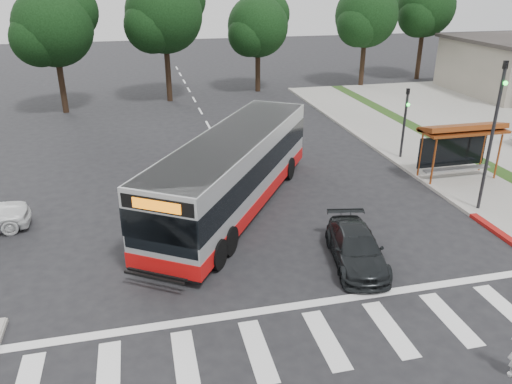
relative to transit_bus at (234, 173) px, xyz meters
name	(u,v)px	position (x,y,z in m)	size (l,w,h in m)	color
ground	(278,253)	(0.81, -4.32, -1.67)	(140.00, 140.00, 0.00)	black
sidewalk_east	(427,159)	(11.81, 3.68, -1.61)	(4.00, 40.00, 0.12)	gray
curb_east	(395,161)	(9.81, 3.68, -1.59)	(0.30, 40.00, 0.15)	#9E9991
crosswalk_ladder	(326,339)	(0.81, -9.32, -1.66)	(18.00, 2.60, 0.01)	silver
bus_shelter	(461,134)	(11.61, 0.78, 0.68)	(4.20, 1.60, 2.86)	brown
traffic_signal_ne_tall	(494,125)	(10.41, -2.83, 2.21)	(0.18, 0.37, 6.50)	black
traffic_signal_ne_short	(405,116)	(10.41, 4.17, 0.81)	(0.18, 0.37, 4.00)	black
tree_ne_a	(367,14)	(16.89, 23.74, 4.72)	(6.16, 5.74, 9.30)	black
tree_ne_b	(426,6)	(23.89, 25.74, 5.25)	(6.16, 5.74, 10.02)	black
tree_north_a	(165,13)	(-1.11, 21.75, 5.25)	(6.60, 6.15, 10.17)	black
tree_north_b	(258,25)	(6.88, 23.74, 3.99)	(5.72, 5.33, 8.43)	black
tree_north_c	(54,26)	(-9.11, 19.74, 4.62)	(6.16, 5.74, 9.30)	black
transit_bus	(234,173)	(0.00, 0.00, 0.00)	(2.80, 12.92, 3.34)	#A9ACAE
dark_sedan	(356,248)	(3.33, -5.65, -1.06)	(1.71, 4.21, 1.22)	black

